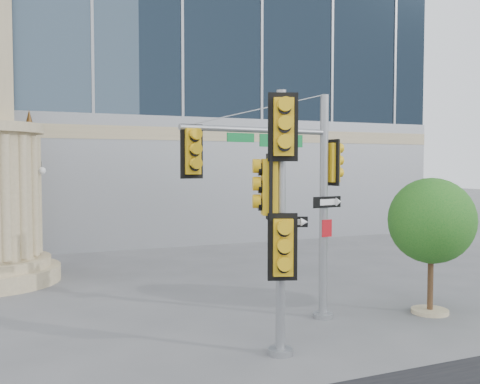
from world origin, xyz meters
name	(u,v)px	position (x,y,z in m)	size (l,w,h in m)	color
ground	(285,346)	(0.00, 0.00, 0.00)	(120.00, 120.00, 0.00)	#545456
main_signal_pole	(291,181)	(0.85, 1.36, 3.41)	(4.26, 0.94, 5.50)	slate
secondary_signal_pole	(279,201)	(-0.41, -0.48, 3.09)	(0.90, 0.85, 5.26)	slate
street_tree	(432,224)	(4.61, 0.79, 2.29)	(2.23, 2.18, 3.47)	tan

